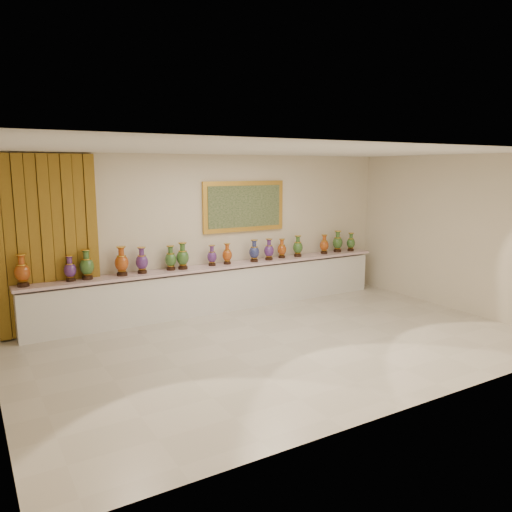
# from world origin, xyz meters

# --- Properties ---
(ground) EXTENTS (8.00, 8.00, 0.00)m
(ground) POSITION_xyz_m (0.00, 0.00, 0.00)
(ground) COLOR beige
(ground) RESTS_ON ground
(room) EXTENTS (8.00, 8.00, 8.00)m
(room) POSITION_xyz_m (-2.44, 2.44, 1.58)
(room) COLOR beige
(room) RESTS_ON ground
(counter) EXTENTS (7.28, 0.48, 0.90)m
(counter) POSITION_xyz_m (0.00, 2.27, 0.44)
(counter) COLOR white
(counter) RESTS_ON ground
(vase_0) EXTENTS (0.29, 0.29, 0.52)m
(vase_0) POSITION_xyz_m (-3.45, 2.25, 1.13)
(vase_0) COLOR black
(vase_0) RESTS_ON counter
(vase_1) EXTENTS (0.25, 0.25, 0.43)m
(vase_1) POSITION_xyz_m (-2.73, 2.27, 1.09)
(vase_1) COLOR black
(vase_1) RESTS_ON counter
(vase_2) EXTENTS (0.31, 0.31, 0.51)m
(vase_2) POSITION_xyz_m (-2.46, 2.26, 1.13)
(vase_2) COLOR black
(vase_2) RESTS_ON counter
(vase_3) EXTENTS (0.24, 0.24, 0.51)m
(vase_3) POSITION_xyz_m (-1.88, 2.26, 1.13)
(vase_3) COLOR black
(vase_3) RESTS_ON counter
(vase_4) EXTENTS (0.27, 0.27, 0.47)m
(vase_4) POSITION_xyz_m (-1.51, 2.27, 1.11)
(vase_4) COLOR black
(vase_4) RESTS_ON counter
(vase_5) EXTENTS (0.25, 0.25, 0.45)m
(vase_5) POSITION_xyz_m (-0.97, 2.28, 1.10)
(vase_5) COLOR black
(vase_5) RESTS_ON counter
(vase_6) EXTENTS (0.28, 0.28, 0.50)m
(vase_6) POSITION_xyz_m (-0.75, 2.25, 1.12)
(vase_6) COLOR black
(vase_6) RESTS_ON counter
(vase_7) EXTENTS (0.21, 0.21, 0.40)m
(vase_7) POSITION_xyz_m (-0.14, 2.28, 1.08)
(vase_7) COLOR black
(vase_7) RESTS_ON counter
(vase_8) EXTENTS (0.25, 0.25, 0.41)m
(vase_8) POSITION_xyz_m (0.18, 2.26, 1.08)
(vase_8) COLOR black
(vase_8) RESTS_ON counter
(vase_9) EXTENTS (0.22, 0.22, 0.44)m
(vase_9) POSITION_xyz_m (0.77, 2.22, 1.10)
(vase_9) COLOR black
(vase_9) RESTS_ON counter
(vase_10) EXTENTS (0.26, 0.26, 0.43)m
(vase_10) POSITION_xyz_m (1.12, 2.23, 1.09)
(vase_10) COLOR black
(vase_10) RESTS_ON counter
(vase_11) EXTENTS (0.19, 0.19, 0.40)m
(vase_11) POSITION_xyz_m (1.48, 2.29, 1.08)
(vase_11) COLOR black
(vase_11) RESTS_ON counter
(vase_12) EXTENTS (0.23, 0.23, 0.45)m
(vase_12) POSITION_xyz_m (1.85, 2.25, 1.10)
(vase_12) COLOR black
(vase_12) RESTS_ON counter
(vase_13) EXTENTS (0.25, 0.25, 0.42)m
(vase_13) POSITION_xyz_m (2.56, 2.25, 1.09)
(vase_13) COLOR black
(vase_13) RESTS_ON counter
(vase_14) EXTENTS (0.29, 0.29, 0.47)m
(vase_14) POSITION_xyz_m (2.96, 2.29, 1.11)
(vase_14) COLOR black
(vase_14) RESTS_ON counter
(vase_15) EXTENTS (0.20, 0.20, 0.41)m
(vase_15) POSITION_xyz_m (3.31, 2.24, 1.08)
(vase_15) COLOR black
(vase_15) RESTS_ON counter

